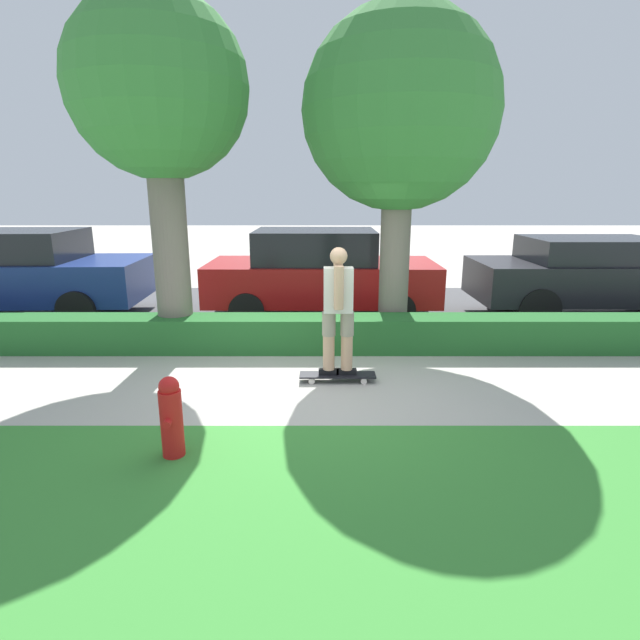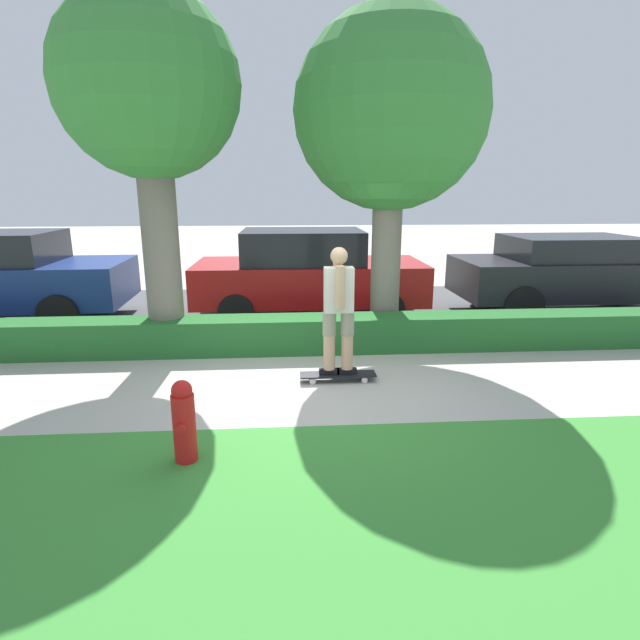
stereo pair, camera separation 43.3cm
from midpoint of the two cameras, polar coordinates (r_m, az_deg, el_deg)
name	(u,v)px [view 1 (the left image)]	position (r m, az deg, el deg)	size (l,w,h in m)	color
ground_plane	(309,390)	(6.28, 0.70, -8.01)	(60.00, 60.00, 0.00)	#ADA89E
grass_lawn_strip	(300,563)	(3.70, 1.44, -26.12)	(18.29, 4.00, 0.01)	#388433
street_asphalt	(313,311)	(10.29, 0.37, 1.05)	(18.29, 5.00, 0.01)	#474749
hedge_row	(311,334)	(7.71, 0.54, -1.58)	(18.29, 0.60, 0.54)	#236028
skateboard	(336,375)	(6.54, 3.80, -6.36)	(0.99, 0.24, 0.10)	black
skater_person	(337,309)	(6.27, 3.93, 1.30)	(0.49, 0.42, 1.65)	black
tree_near	(158,95)	(7.96, -16.45, 23.41)	(2.55, 2.55, 5.10)	#70665B
tree_mid	(399,114)	(8.17, 10.61, 22.16)	(2.95, 2.95, 5.05)	#70665B
parked_car_front	(19,273)	(11.18, -30.22, 4.71)	(4.69, 2.16, 1.68)	navy
parked_car_middle	(319,273)	(9.77, 1.16, 5.43)	(4.40, 2.01, 1.68)	maroon
parked_car_rear	(593,275)	(11.06, 29.76, 4.49)	(4.62, 1.96, 1.55)	black
fire_hydrant	(170,417)	(4.81, -14.27, -10.73)	(0.21, 0.33, 0.79)	red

